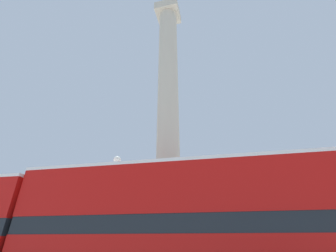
{
  "coord_description": "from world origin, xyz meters",
  "views": [
    {
      "loc": [
        3.51,
        -13.72,
        2.06
      ],
      "look_at": [
        0.0,
        0.0,
        9.32
      ],
      "focal_mm": 24.0,
      "sensor_mm": 36.0,
      "label": 1
    }
  ],
  "objects_px": {
    "bus_b": "(175,227)",
    "equestrian_statue": "(73,246)",
    "monument_column": "(168,148)",
    "street_lamp": "(111,213)"
  },
  "relations": [
    {
      "from": "equestrian_statue",
      "to": "street_lamp",
      "type": "height_order",
      "value": "street_lamp"
    },
    {
      "from": "bus_b",
      "to": "street_lamp",
      "type": "xyz_separation_m",
      "value": [
        -3.64,
        2.24,
        0.76
      ]
    },
    {
      "from": "bus_b",
      "to": "street_lamp",
      "type": "distance_m",
      "value": 4.34
    },
    {
      "from": "monument_column",
      "to": "street_lamp",
      "type": "relative_size",
      "value": 3.77
    },
    {
      "from": "monument_column",
      "to": "bus_b",
      "type": "distance_m",
      "value": 7.77
    },
    {
      "from": "equestrian_statue",
      "to": "monument_column",
      "type": "bearing_deg",
      "value": -6.55
    },
    {
      "from": "bus_b",
      "to": "equestrian_statue",
      "type": "relative_size",
      "value": 1.85
    },
    {
      "from": "monument_column",
      "to": "bus_b",
      "type": "xyz_separation_m",
      "value": [
        1.67,
        -5.54,
        -5.19
      ]
    },
    {
      "from": "monument_column",
      "to": "bus_b",
      "type": "bearing_deg",
      "value": -73.18
    },
    {
      "from": "equestrian_statue",
      "to": "street_lamp",
      "type": "relative_size",
      "value": 0.97
    }
  ]
}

